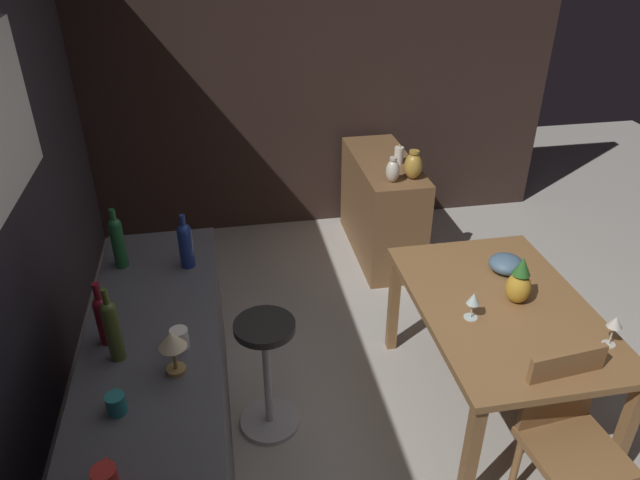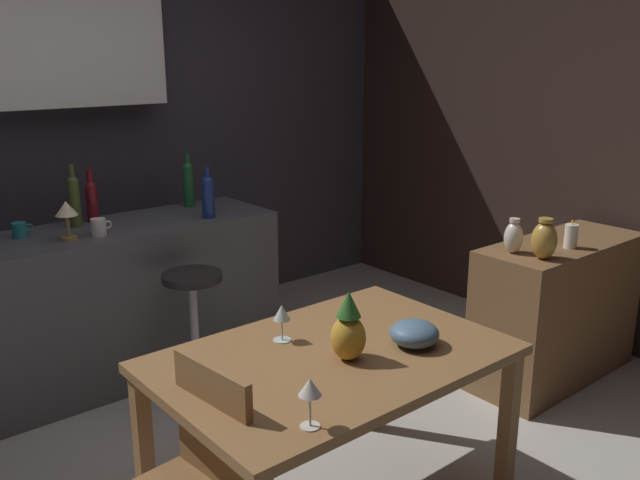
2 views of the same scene
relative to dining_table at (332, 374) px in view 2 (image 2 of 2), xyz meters
name	(u,v)px [view 2 (image 2 of 2)]	position (x,y,z in m)	size (l,w,h in m)	color
ground_plane	(266,476)	(-0.04, 0.40, -0.65)	(9.00, 9.00, 0.00)	#B7B2A8
wall_kitchen_back	(59,125)	(-0.10, 2.48, 0.76)	(5.20, 0.33, 2.60)	#38333D
wall_side_right	(549,137)	(2.51, 0.70, 0.65)	(0.10, 4.40, 2.60)	#33231E
dining_table	(332,374)	(0.00, 0.00, 0.00)	(1.32, 0.89, 0.74)	olive
kitchen_counter	(98,307)	(-0.23, 1.78, -0.20)	(2.10, 0.60, 0.90)	#4C4C51
sideboard_cabinet	(556,310)	(1.83, 0.14, -0.24)	(1.10, 0.44, 0.82)	brown
bar_stool	(195,332)	(0.10, 1.26, -0.27)	(0.34, 0.34, 0.72)	#262323
wine_glass_left	(282,314)	(-0.08, 0.22, 0.20)	(0.07, 0.07, 0.15)	silver
wine_glass_right	(310,389)	(-0.39, -0.35, 0.21)	(0.07, 0.07, 0.16)	silver
pineapple_centerpiece	(348,330)	(0.02, -0.07, 0.20)	(0.13, 0.13, 0.27)	gold
fruit_bowl	(414,333)	(0.30, -0.15, 0.13)	(0.19, 0.19, 0.10)	slate
wine_bottle_cobalt	(208,195)	(0.43, 1.62, 0.38)	(0.08, 0.08, 0.30)	navy
wine_bottle_green	(188,182)	(0.49, 1.96, 0.40)	(0.07, 0.07, 0.34)	#1E592D
wine_bottle_olive	(74,199)	(-0.26, 1.90, 0.41)	(0.06, 0.06, 0.35)	#475623
wine_bottle_ruby	(92,199)	(-0.14, 1.96, 0.38)	(0.06, 0.06, 0.31)	maroon
cup_teal	(20,230)	(-0.57, 1.87, 0.29)	(0.11, 0.07, 0.08)	teal
cup_white	(99,227)	(-0.23, 1.64, 0.29)	(0.11, 0.08, 0.09)	white
counter_lamp	(67,212)	(-0.39, 1.66, 0.40)	(0.12, 0.12, 0.21)	#A58447
pillar_candle_tall	(571,236)	(1.75, 0.05, 0.23)	(0.07, 0.07, 0.16)	white
vase_brass	(544,240)	(1.46, 0.03, 0.27)	(0.13, 0.13, 0.21)	#B78C38
vase_ceramic_ivory	(513,237)	(1.43, 0.19, 0.25)	(0.10, 0.10, 0.19)	beige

